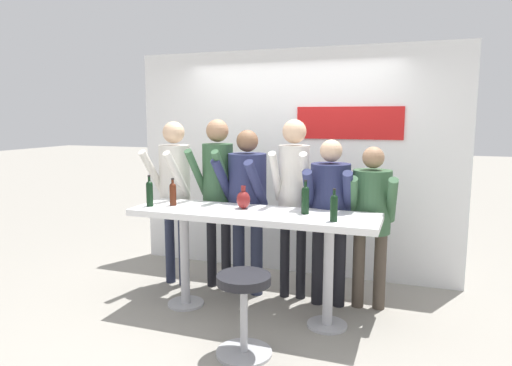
{
  "coord_description": "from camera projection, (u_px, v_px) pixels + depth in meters",
  "views": [
    {
      "loc": [
        1.41,
        -3.86,
        1.87
      ],
      "look_at": [
        0.0,
        0.1,
        1.25
      ],
      "focal_mm": 32.0,
      "sensor_mm": 36.0,
      "label": 1
    }
  ],
  "objects": [
    {
      "name": "person_right",
      "position": [
        371.0,
        211.0,
        4.35
      ],
      "size": [
        0.47,
        0.55,
        1.59
      ],
      "rotation": [
        0.0,
        0.0,
        0.11
      ],
      "color": "#473D33",
      "rests_on": "ground_plane"
    },
    {
      "name": "wine_bottle_3",
      "position": [
        150.0,
        192.0,
        4.41
      ],
      "size": [
        0.06,
        0.06,
        0.3
      ],
      "color": "black",
      "rests_on": "tasting_table"
    },
    {
      "name": "back_wall",
      "position": [
        292.0,
        163.0,
        5.41
      ],
      "size": [
        3.9,
        0.12,
        2.64
      ],
      "color": "white",
      "rests_on": "ground_plane"
    },
    {
      "name": "wine_bottle_0",
      "position": [
        173.0,
        193.0,
        4.45
      ],
      "size": [
        0.07,
        0.07,
        0.27
      ],
      "color": "#4C1E0F",
      "rests_on": "tasting_table"
    },
    {
      "name": "person_left",
      "position": [
        217.0,
        183.0,
        4.87
      ],
      "size": [
        0.42,
        0.56,
        1.84
      ],
      "rotation": [
        0.0,
        0.0,
        -0.08
      ],
      "color": "black",
      "rests_on": "ground_plane"
    },
    {
      "name": "bar_stool",
      "position": [
        244.0,
        301.0,
        3.55
      ],
      "size": [
        0.45,
        0.45,
        0.65
      ],
      "color": "#B2B2B7",
      "rests_on": "ground_plane"
    },
    {
      "name": "wine_bottle_1",
      "position": [
        305.0,
        198.0,
        4.06
      ],
      "size": [
        0.07,
        0.07,
        0.31
      ],
      "color": "black",
      "rests_on": "tasting_table"
    },
    {
      "name": "person_center_left",
      "position": [
        247.0,
        194.0,
        4.73
      ],
      "size": [
        0.52,
        0.61,
        1.73
      ],
      "rotation": [
        0.0,
        0.0,
        -0.15
      ],
      "color": "#23283D",
      "rests_on": "ground_plane"
    },
    {
      "name": "person_center_right",
      "position": [
        330.0,
        205.0,
        4.42
      ],
      "size": [
        0.48,
        0.56,
        1.65
      ],
      "rotation": [
        0.0,
        0.0,
        0.07
      ],
      "color": "black",
      "rests_on": "ground_plane"
    },
    {
      "name": "tasting_table",
      "position": [
        253.0,
        227.0,
        4.21
      ],
      "size": [
        2.3,
        0.64,
        1.0
      ],
      "color": "white",
      "rests_on": "ground_plane"
    },
    {
      "name": "decorative_vase",
      "position": [
        243.0,
        199.0,
        4.3
      ],
      "size": [
        0.13,
        0.13,
        0.22
      ],
      "color": "maroon",
      "rests_on": "tasting_table"
    },
    {
      "name": "ground_plane",
      "position": [
        253.0,
        315.0,
        4.33
      ],
      "size": [
        40.0,
        40.0,
        0.0
      ],
      "primitive_type": "plane",
      "color": "gray"
    },
    {
      "name": "person_center",
      "position": [
        293.0,
        186.0,
        4.58
      ],
      "size": [
        0.4,
        0.55,
        1.84
      ],
      "rotation": [
        0.0,
        0.0,
        0.08
      ],
      "color": "black",
      "rests_on": "ground_plane"
    },
    {
      "name": "person_far_left",
      "position": [
        174.0,
        184.0,
        4.98
      ],
      "size": [
        0.44,
        0.58,
        1.81
      ],
      "rotation": [
        0.0,
        0.0,
        -0.13
      ],
      "color": "#23283D",
      "rests_on": "ground_plane"
    },
    {
      "name": "wine_bottle_2",
      "position": [
        334.0,
        206.0,
        3.77
      ],
      "size": [
        0.06,
        0.06,
        0.28
      ],
      "color": "black",
      "rests_on": "tasting_table"
    }
  ]
}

